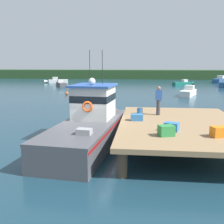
% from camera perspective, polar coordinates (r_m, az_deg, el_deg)
% --- Properties ---
extents(ground_plane, '(200.00, 200.00, 0.00)m').
position_cam_1_polar(ground_plane, '(14.08, -5.54, -6.54)').
color(ground_plane, '#193847').
extents(dock, '(6.00, 9.00, 1.20)m').
position_cam_1_polar(dock, '(13.65, 14.52, -2.70)').
color(dock, '#4C3D2D').
rests_on(dock, ground).
extents(main_fishing_boat, '(3.33, 9.93, 4.80)m').
position_cam_1_polar(main_fishing_boat, '(13.74, -4.59, -2.60)').
color(main_fishing_boat, '#4C4C51').
rests_on(main_fishing_boat, ground).
extents(crate_single_far, '(0.70, 0.60, 0.41)m').
position_cam_1_polar(crate_single_far, '(11.41, 22.01, -3.95)').
color(crate_single_far, orange).
rests_on(crate_single_far, dock).
extents(crate_single_by_cleat, '(0.64, 0.50, 0.32)m').
position_cam_1_polar(crate_single_by_cleat, '(13.69, 5.34, -1.14)').
color(crate_single_by_cleat, '#3370B2').
rests_on(crate_single_by_cleat, dock).
extents(crate_stack_near_edge, '(0.72, 0.63, 0.36)m').
position_cam_1_polar(crate_stack_near_edge, '(11.82, 12.65, -3.09)').
color(crate_stack_near_edge, '#3370B2').
rests_on(crate_stack_near_edge, dock).
extents(crate_stack_mid_dock, '(0.71, 0.61, 0.43)m').
position_cam_1_polar(crate_stack_mid_dock, '(10.94, 11.58, -3.93)').
color(crate_stack_mid_dock, '#2D8442').
rests_on(crate_stack_mid_dock, dock).
extents(bait_bucket, '(0.32, 0.32, 0.34)m').
position_cam_1_polar(bait_bucket, '(15.50, 5.98, 0.23)').
color(bait_bucket, '#2866B2').
rests_on(bait_bucket, dock).
extents(deckhand_by_the_boat, '(0.36, 0.22, 1.63)m').
position_cam_1_polar(deckhand_by_the_boat, '(15.23, 9.96, 2.57)').
color(deckhand_by_the_boat, '#383842').
rests_on(deckhand_by_the_boat, dock).
extents(moored_boat_far_right, '(3.14, 4.70, 1.23)m').
position_cam_1_polar(moored_boat_far_right, '(49.86, -10.91, 5.92)').
color(moored_boat_far_right, '#4C4C51').
rests_on(moored_boat_far_right, ground).
extents(moored_boat_far_left, '(5.06, 2.14, 1.26)m').
position_cam_1_polar(moored_boat_far_left, '(58.90, -11.76, 6.55)').
color(moored_boat_far_left, white).
rests_on(moored_boat_far_left, ground).
extents(moored_boat_near_channel, '(2.89, 5.23, 1.33)m').
position_cam_1_polar(moored_boat_near_channel, '(35.78, 16.13, 4.10)').
color(moored_boat_near_channel, silver).
rests_on(moored_boat_near_channel, ground).
extents(moored_boat_mid_harbor, '(4.29, 5.66, 1.52)m').
position_cam_1_polar(moored_boat_mid_harbor, '(63.50, 22.14, 6.35)').
color(moored_boat_mid_harbor, '#285184').
rests_on(moored_boat_mid_harbor, ground).
extents(moored_boat_off_the_point, '(4.36, 2.79, 1.13)m').
position_cam_1_polar(moored_boat_off_the_point, '(53.11, 15.02, 5.98)').
color(moored_boat_off_the_point, '#196B5B').
rests_on(moored_boat_off_the_point, ground).
extents(mooring_buoy_inshore, '(0.34, 0.34, 0.34)m').
position_cam_1_polar(mooring_buoy_inshore, '(44.12, -8.12, 5.13)').
color(mooring_buoy_inshore, red).
rests_on(mooring_buoy_inshore, ground).
extents(mooring_buoy_channel_marker, '(0.46, 0.46, 0.46)m').
position_cam_1_polar(mooring_buoy_channel_marker, '(40.36, -5.29, 4.80)').
color(mooring_buoy_channel_marker, red).
rests_on(mooring_buoy_channel_marker, ground).
extents(mooring_buoy_outer, '(0.40, 0.40, 0.40)m').
position_cam_1_polar(mooring_buoy_outer, '(36.02, -9.68, 3.99)').
color(mooring_buoy_outer, '#EA5B19').
rests_on(mooring_buoy_outer, ground).
extents(mooring_buoy_spare_mooring, '(0.49, 0.49, 0.49)m').
position_cam_1_polar(mooring_buoy_spare_mooring, '(38.54, -5.05, 4.57)').
color(mooring_buoy_spare_mooring, silver).
rests_on(mooring_buoy_spare_mooring, ground).
extents(far_shoreline, '(120.00, 8.00, 2.40)m').
position_cam_1_polar(far_shoreline, '(75.28, 4.30, 8.09)').
color(far_shoreline, '#284723').
rests_on(far_shoreline, ground).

